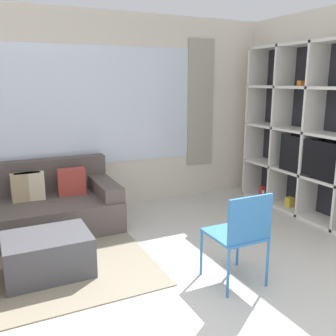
{
  "coord_description": "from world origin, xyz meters",
  "views": [
    {
      "loc": [
        -1.4,
        -1.86,
        1.79
      ],
      "look_at": [
        0.36,
        1.75,
        0.85
      ],
      "focal_mm": 40.0,
      "sensor_mm": 36.0,
      "label": 1
    }
  ],
  "objects_px": {
    "couch_main": "(31,209)",
    "ottoman": "(48,255)",
    "folding_chair": "(241,231)",
    "shelving_unit": "(314,134)"
  },
  "relations": [
    {
      "from": "couch_main",
      "to": "ottoman",
      "type": "bearing_deg",
      "value": -89.36
    },
    {
      "from": "couch_main",
      "to": "ottoman",
      "type": "relative_size",
      "value": 2.6
    },
    {
      "from": "shelving_unit",
      "to": "couch_main",
      "type": "relative_size",
      "value": 1.16
    },
    {
      "from": "shelving_unit",
      "to": "ottoman",
      "type": "height_order",
      "value": "shelving_unit"
    },
    {
      "from": "shelving_unit",
      "to": "ottoman",
      "type": "distance_m",
      "value": 3.56
    },
    {
      "from": "ottoman",
      "to": "couch_main",
      "type": "bearing_deg",
      "value": 90.64
    },
    {
      "from": "shelving_unit",
      "to": "folding_chair",
      "type": "xyz_separation_m",
      "value": [
        -1.94,
        -1.06,
        -0.6
      ]
    },
    {
      "from": "folding_chair",
      "to": "ottoman",
      "type": "bearing_deg",
      "value": -32.17
    },
    {
      "from": "couch_main",
      "to": "folding_chair",
      "type": "height_order",
      "value": "folding_chair"
    },
    {
      "from": "shelving_unit",
      "to": "folding_chair",
      "type": "height_order",
      "value": "shelving_unit"
    }
  ]
}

